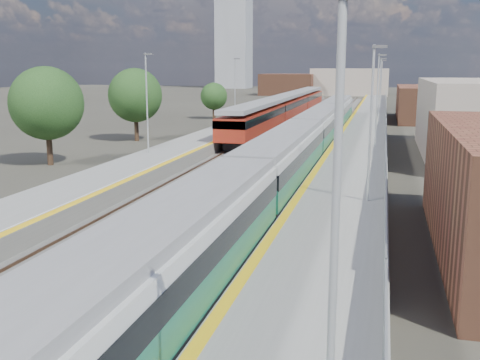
% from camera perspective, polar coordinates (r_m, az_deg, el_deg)
% --- Properties ---
extents(ground, '(320.00, 320.00, 0.00)m').
position_cam_1_polar(ground, '(56.54, 6.93, 3.74)').
color(ground, '#47443A').
rests_on(ground, ground).
extents(ballast_bed, '(10.50, 155.00, 0.06)m').
position_cam_1_polar(ballast_bed, '(59.31, 5.09, 4.16)').
color(ballast_bed, '#565451').
rests_on(ballast_bed, ground).
extents(tracks, '(8.96, 160.00, 0.17)m').
position_cam_1_polar(tracks, '(60.85, 5.90, 4.40)').
color(tracks, '#4C3323').
rests_on(tracks, ground).
extents(platform_right, '(4.70, 155.00, 8.52)m').
position_cam_1_polar(platform_right, '(58.52, 12.41, 4.34)').
color(platform_right, slate).
rests_on(platform_right, ground).
extents(platform_left, '(4.30, 155.00, 8.52)m').
position_cam_1_polar(platform_left, '(60.70, -1.27, 4.83)').
color(platform_left, slate).
rests_on(platform_left, ground).
extents(buildings, '(72.00, 185.50, 40.00)m').
position_cam_1_polar(buildings, '(146.41, 4.49, 12.67)').
color(buildings, brown).
rests_on(buildings, ground).
extents(green_train, '(2.73, 76.06, 3.00)m').
position_cam_1_polar(green_train, '(43.03, 6.66, 4.18)').
color(green_train, black).
rests_on(green_train, ground).
extents(red_train, '(2.93, 59.47, 3.70)m').
position_cam_1_polar(red_train, '(76.73, 4.83, 7.44)').
color(red_train, black).
rests_on(red_train, ground).
extents(tree_a, '(5.58, 5.58, 7.56)m').
position_cam_1_polar(tree_a, '(45.44, -19.06, 7.36)').
color(tree_a, '#382619').
rests_on(tree_a, ground).
extents(tree_b, '(5.44, 5.44, 7.38)m').
position_cam_1_polar(tree_b, '(58.41, -10.59, 8.45)').
color(tree_b, '#382619').
rests_on(tree_b, ground).
extents(tree_c, '(3.87, 3.87, 5.25)m').
position_cam_1_polar(tree_c, '(82.00, -2.67, 8.49)').
color(tree_c, '#382619').
rests_on(tree_c, ground).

